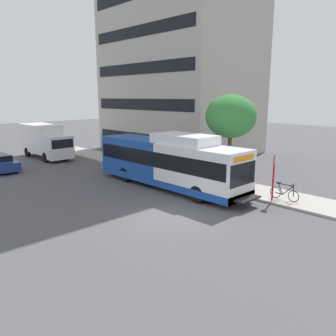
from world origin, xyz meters
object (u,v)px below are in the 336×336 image
(street_tree_near_stop, at_px, (231,117))
(box_truck_background, at_px, (45,140))
(bus_stop_sign_pole, at_px, (273,174))
(bicycle_parked, at_px, (284,193))
(transit_bus, at_px, (169,162))

(street_tree_near_stop, distance_m, box_truck_background, 19.15)
(bus_stop_sign_pole, height_order, bicycle_parked, bus_stop_sign_pole)
(transit_bus, distance_m, box_truck_background, 16.37)
(transit_bus, relative_size, street_tree_near_stop, 2.06)
(bus_stop_sign_pole, bearing_deg, box_truck_background, 97.40)
(transit_bus, distance_m, street_tree_near_stop, 5.30)
(box_truck_background, bearing_deg, bus_stop_sign_pole, -82.60)
(bicycle_parked, xyz_separation_m, box_truck_background, (-3.51, 23.23, 1.18))
(transit_bus, bearing_deg, bus_stop_sign_pole, -73.25)
(bicycle_parked, distance_m, street_tree_near_stop, 6.58)
(street_tree_near_stop, bearing_deg, transit_bus, 154.44)
(street_tree_near_stop, xyz_separation_m, box_truck_background, (-5.03, 18.25, -2.85))
(transit_bus, xyz_separation_m, bus_stop_sign_pole, (1.94, -6.45, -0.05))
(bus_stop_sign_pole, distance_m, box_truck_background, 22.97)
(bus_stop_sign_pole, bearing_deg, transit_bus, 106.75)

